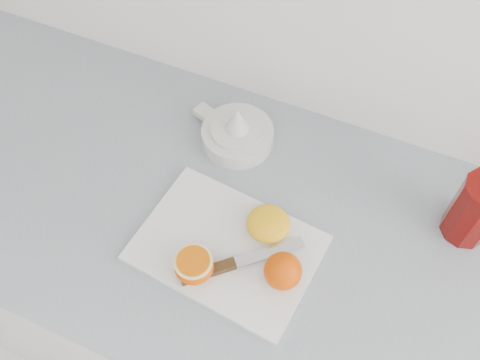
% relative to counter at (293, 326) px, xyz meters
% --- Properties ---
extents(counter, '(2.29, 0.64, 0.89)m').
position_rel_counter_xyz_m(counter, '(0.00, 0.00, 0.00)').
color(counter, silver).
rests_on(counter, ground).
extents(cutting_board, '(0.33, 0.25, 0.01)m').
position_rel_counter_xyz_m(cutting_board, '(-0.14, -0.07, 0.45)').
color(cutting_board, white).
rests_on(cutting_board, counter).
extents(whole_orange, '(0.06, 0.06, 0.06)m').
position_rel_counter_xyz_m(whole_orange, '(-0.03, -0.09, 0.49)').
color(whole_orange, '#F55100').
rests_on(whole_orange, cutting_board).
extents(half_orange, '(0.07, 0.07, 0.04)m').
position_rel_counter_xyz_m(half_orange, '(-0.17, -0.14, 0.48)').
color(half_orange, '#F55100').
rests_on(half_orange, cutting_board).
extents(squeezed_shell, '(0.08, 0.08, 0.03)m').
position_rel_counter_xyz_m(squeezed_shell, '(-0.09, -0.01, 0.47)').
color(squeezed_shell, '#F8B110').
rests_on(squeezed_shell, cutting_board).
extents(paring_knife, '(0.18, 0.17, 0.01)m').
position_rel_counter_xyz_m(paring_knife, '(-0.13, -0.12, 0.46)').
color(paring_knife, '#452F11').
rests_on(paring_knife, cutting_board).
extents(citrus_juicer, '(0.18, 0.15, 0.10)m').
position_rel_counter_xyz_m(citrus_juicer, '(-0.22, 0.16, 0.47)').
color(citrus_juicer, white).
rests_on(citrus_juicer, counter).
extents(red_tumbler, '(0.09, 0.09, 0.14)m').
position_rel_counter_xyz_m(red_tumbler, '(0.24, 0.14, 0.51)').
color(red_tumbler, '#640704').
rests_on(red_tumbler, counter).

